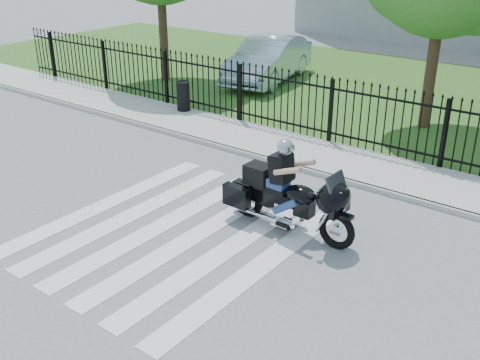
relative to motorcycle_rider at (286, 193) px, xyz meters
The scene contains 9 objects.
ground 2.24m from the motorcycle_rider, 139.20° to the right, with size 120.00×120.00×0.00m, color slate.
crosswalk 2.24m from the motorcycle_rider, 139.20° to the right, with size 5.00×5.50×0.01m, color silver, non-canonical shape.
sidewalk 4.02m from the motorcycle_rider, 113.79° to the left, with size 40.00×2.00×0.12m, color #ADAAA3.
curb 3.15m from the motorcycle_rider, 121.34° to the left, with size 40.00×0.12×0.12m, color #ADAAA3.
grass_strip 10.77m from the motorcycle_rider, 98.55° to the left, with size 40.00×12.00×0.02m, color #335E20.
iron_fence 4.89m from the motorcycle_rider, 109.06° to the left, with size 26.00×0.04×1.80m.
motorcycle_rider is the anchor object (origin of this frame).
parked_car 11.52m from the motorcycle_rider, 126.22° to the left, with size 1.74×4.98×1.64m, color #A5B8CF.
litter_bin 7.89m from the motorcycle_rider, 146.76° to the left, with size 0.41×0.41×0.91m, color black.
Camera 1 is at (6.69, -6.79, 5.33)m, focal length 42.00 mm.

